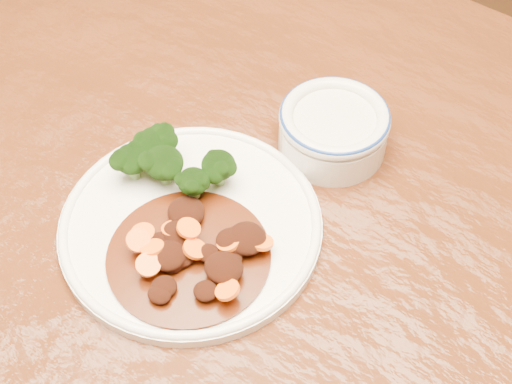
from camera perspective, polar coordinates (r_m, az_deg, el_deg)
The scene contains 5 objects.
dining_table at distance 0.79m, azimuth -2.14°, elevation -3.95°, with size 1.60×1.08×0.75m.
dinner_plate at distance 0.70m, azimuth -5.24°, elevation -2.58°, with size 0.26×0.26×0.02m.
broccoli_florets at distance 0.71m, azimuth -6.93°, elevation 2.50°, with size 0.11×0.07×0.04m.
mince_stew at distance 0.66m, azimuth -4.87°, elevation -4.53°, with size 0.15×0.15×0.03m.
dip_bowl at distance 0.75m, azimuth 6.22°, elevation 5.11°, with size 0.12×0.12×0.05m.
Camera 1 is at (0.25, -0.38, 1.32)m, focal length 50.00 mm.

